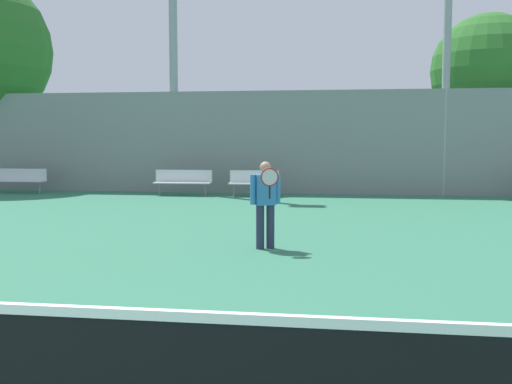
# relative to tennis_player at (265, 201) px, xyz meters

# --- Properties ---
(tennis_player) EXTENTS (0.51, 0.49, 1.50)m
(tennis_player) POSITION_rel_tennis_player_xyz_m (0.00, 0.00, 0.00)
(tennis_player) COLOR #282D47
(tennis_player) RESTS_ON ground_plane
(bench_courtside_near) EXTENTS (1.86, 0.40, 0.84)m
(bench_courtside_near) POSITION_rel_tennis_player_xyz_m (-9.74, 9.12, -0.32)
(bench_courtside_near) COLOR silver
(bench_courtside_near) RESTS_ON ground_plane
(bench_adjacent_court) EXTENTS (1.61, 0.40, 0.84)m
(bench_adjacent_court) POSITION_rel_tennis_player_xyz_m (-1.57, 9.12, -0.32)
(bench_adjacent_court) COLOR silver
(bench_adjacent_court) RESTS_ON ground_plane
(bench_by_gate) EXTENTS (1.92, 0.40, 0.84)m
(bench_by_gate) POSITION_rel_tennis_player_xyz_m (-3.94, 9.12, -0.32)
(bench_by_gate) COLOR silver
(bench_by_gate) RESTS_ON ground_plane
(light_pole_near_left) EXTENTS (0.90, 0.60, 11.00)m
(light_pole_near_left) POSITION_rel_tennis_player_xyz_m (4.60, 10.38, 5.50)
(light_pole_near_left) COLOR #939399
(light_pole_near_left) RESTS_ON ground_plane
(light_pole_center_back) EXTENTS (0.90, 0.60, 10.98)m
(light_pole_center_back) POSITION_rel_tennis_player_xyz_m (-4.61, 10.46, 5.29)
(light_pole_center_back) COLOR #939399
(light_pole_center_back) RESTS_ON ground_plane
(back_fence) EXTENTS (24.62, 0.06, 3.51)m
(back_fence) POSITION_rel_tennis_player_xyz_m (-0.68, 10.29, 0.92)
(back_fence) COLOR gray
(back_fence) RESTS_ON ground_plane
(tree_dark_dense) EXTENTS (4.12, 4.12, 6.40)m
(tree_dark_dense) POSITION_rel_tennis_player_xyz_m (6.50, 12.99, 3.49)
(tree_dark_dense) COLOR brown
(tree_dark_dense) RESTS_ON ground_plane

